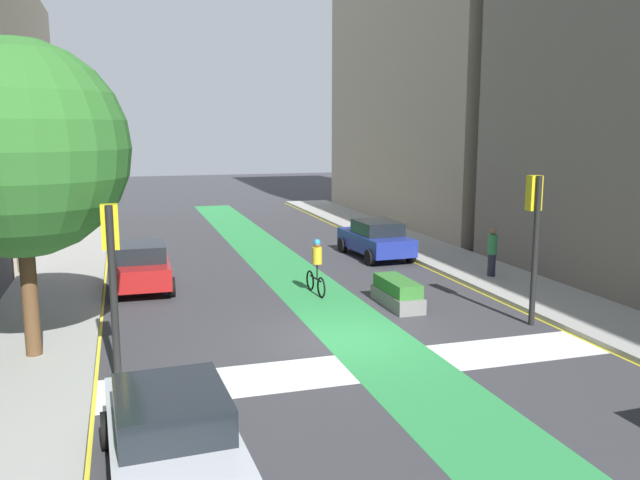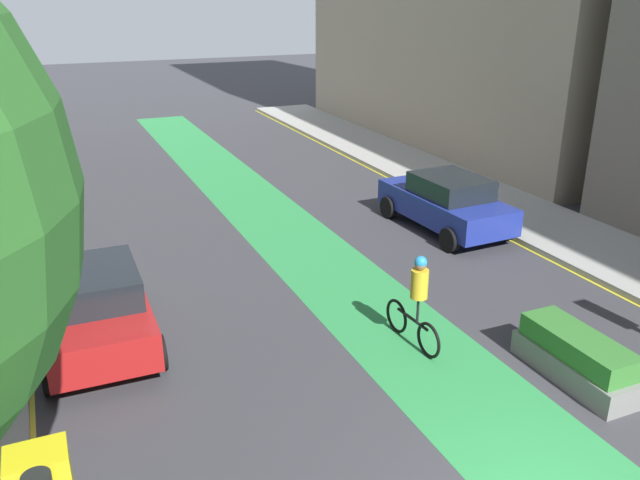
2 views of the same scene
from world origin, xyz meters
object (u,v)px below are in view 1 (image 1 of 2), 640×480
at_px(cyclist_in_lane, 316,266).
at_px(street_tree_near, 18,149).
at_px(car_blue_right_far, 376,239).
at_px(median_planter, 397,293).
at_px(traffic_signal_near_left, 112,258).
at_px(car_silver_left_near, 171,435).
at_px(traffic_signal_near_right, 534,221).
at_px(pedestrian_sidewalk_right_a, 492,252).
at_px(car_red_left_far, 141,265).

bearing_deg(cyclist_in_lane, street_tree_near, -154.07).
bearing_deg(car_blue_right_far, street_tree_near, -143.33).
bearing_deg(median_planter, traffic_signal_near_left, -155.56).
height_order(car_silver_left_near, street_tree_near, street_tree_near).
height_order(traffic_signal_near_right, traffic_signal_near_left, traffic_signal_near_right).
distance_m(pedestrian_sidewalk_right_a, street_tree_near, 15.70).
xyz_separation_m(traffic_signal_near_left, median_planter, (8.16, 3.71, -2.29)).
distance_m(car_silver_left_near, cyclist_in_lane, 11.66).
distance_m(car_blue_right_far, pedestrian_sidewalk_right_a, 5.58).
bearing_deg(car_red_left_far, median_planter, -31.85).
bearing_deg(car_silver_left_near, median_planter, 48.40).
bearing_deg(car_red_left_far, traffic_signal_near_right, -35.72).
relative_size(traffic_signal_near_left, car_red_left_far, 0.91).
relative_size(cyclist_in_lane, pedestrian_sidewalk_right_a, 1.07).
xyz_separation_m(pedestrian_sidewalk_right_a, street_tree_near, (-14.66, -4.08, 3.88)).
distance_m(traffic_signal_near_right, cyclist_in_lane, 7.01).
height_order(car_red_left_far, pedestrian_sidewalk_right_a, pedestrian_sidewalk_right_a).
bearing_deg(traffic_signal_near_left, car_blue_right_far, 46.61).
xyz_separation_m(cyclist_in_lane, street_tree_near, (-8.08, -3.93, 3.95)).
height_order(car_silver_left_near, car_blue_right_far, same).
distance_m(car_red_left_far, street_tree_near, 8.11).
bearing_deg(car_silver_left_near, car_red_left_far, 90.22).
distance_m(cyclist_in_lane, street_tree_near, 9.81).
relative_size(car_blue_right_far, pedestrian_sidewalk_right_a, 2.46).
height_order(traffic_signal_near_left, car_red_left_far, traffic_signal_near_left).
xyz_separation_m(car_silver_left_near, street_tree_near, (-2.69, 6.41, 4.12)).
bearing_deg(pedestrian_sidewalk_right_a, car_blue_right_far, 116.04).
distance_m(car_silver_left_near, pedestrian_sidewalk_right_a, 15.92).
bearing_deg(cyclist_in_lane, pedestrian_sidewalk_right_a, 1.33).
bearing_deg(car_blue_right_far, traffic_signal_near_right, -86.44).
bearing_deg(traffic_signal_near_right, car_red_left_far, 144.28).
height_order(traffic_signal_near_right, cyclist_in_lane, traffic_signal_near_right).
height_order(traffic_signal_near_left, cyclist_in_lane, traffic_signal_near_left).
relative_size(traffic_signal_near_left, car_blue_right_far, 0.89).
relative_size(cyclist_in_lane, median_planter, 0.80).
height_order(car_red_left_far, car_silver_left_near, same).
relative_size(traffic_signal_near_right, pedestrian_sidewalk_right_a, 2.38).
height_order(street_tree_near, median_planter, street_tree_near).
distance_m(pedestrian_sidewalk_right_a, median_planter, 5.16).
bearing_deg(street_tree_near, car_silver_left_near, -67.22).
bearing_deg(cyclist_in_lane, traffic_signal_near_left, -137.08).
bearing_deg(car_red_left_far, traffic_signal_near_left, -95.24).
xyz_separation_m(traffic_signal_near_right, car_blue_right_far, (-0.62, 9.95, -2.10)).
bearing_deg(median_planter, street_tree_near, -169.43).
height_order(cyclist_in_lane, pedestrian_sidewalk_right_a, pedestrian_sidewalk_right_a).
relative_size(traffic_signal_near_right, car_blue_right_far, 0.96).
bearing_deg(car_red_left_far, car_blue_right_far, 15.32).
relative_size(car_silver_left_near, median_planter, 1.85).
distance_m(traffic_signal_near_left, pedestrian_sidewalk_right_a, 14.18).
bearing_deg(traffic_signal_near_left, cyclist_in_lane, 42.92).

